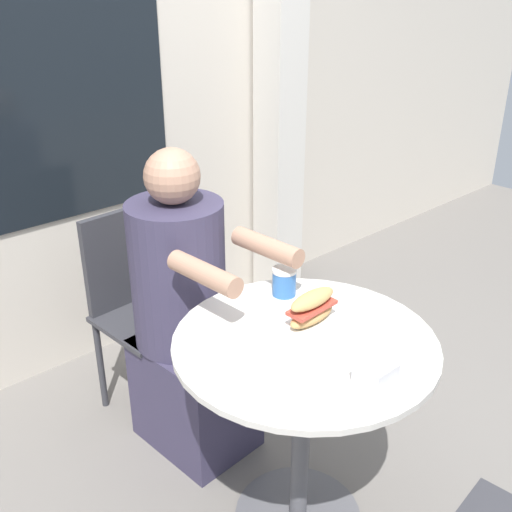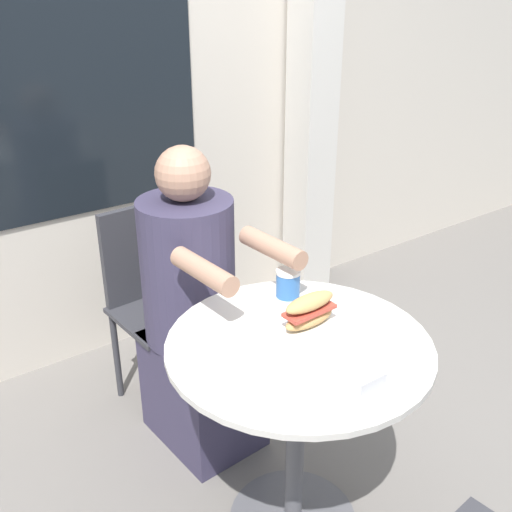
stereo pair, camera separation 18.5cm
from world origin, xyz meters
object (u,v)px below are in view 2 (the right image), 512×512
object	(u,v)px
cafe_table	(297,394)
drink_cup	(288,283)
sandwich_on_plate	(309,315)
diner_chair	(153,288)
seated_diner	(196,322)

from	to	relation	value
cafe_table	drink_cup	distance (m)	0.37
cafe_table	sandwich_on_plate	size ratio (longest dim) A/B	3.42
diner_chair	sandwich_on_plate	xyz separation A→B (m)	(0.10, -0.89, 0.26)
seated_diner	drink_cup	xyz separation A→B (m)	(0.17, -0.35, 0.27)
diner_chair	drink_cup	size ratio (longest dim) A/B	8.97
cafe_table	diner_chair	world-z (taller)	diner_chair
diner_chair	sandwich_on_plate	bearing A→B (deg)	93.14
sandwich_on_plate	drink_cup	xyz separation A→B (m)	(0.07, 0.20, 0.00)
seated_diner	diner_chair	bearing A→B (deg)	-92.18
seated_diner	sandwich_on_plate	xyz separation A→B (m)	(0.10, -0.54, 0.26)
sandwich_on_plate	drink_cup	distance (m)	0.21
diner_chair	seated_diner	world-z (taller)	seated_diner
seated_diner	drink_cup	distance (m)	0.47
cafe_table	drink_cup	xyz separation A→B (m)	(0.15, 0.24, 0.24)
diner_chair	seated_diner	size ratio (longest dim) A/B	0.72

